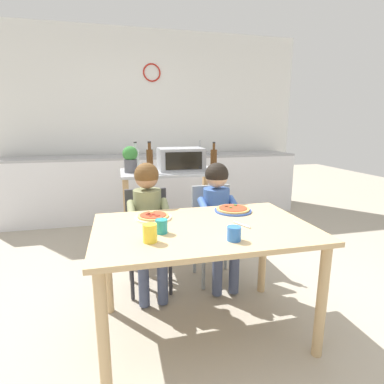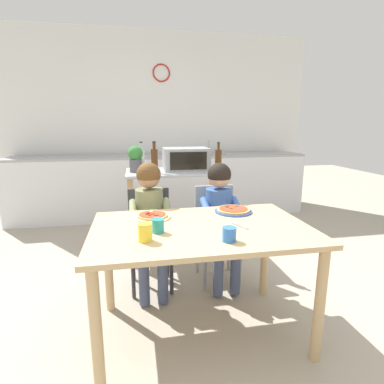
{
  "view_description": "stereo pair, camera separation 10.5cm",
  "coord_description": "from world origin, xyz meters",
  "px_view_note": "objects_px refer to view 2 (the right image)",
  "views": [
    {
      "loc": [
        -0.49,
        -1.71,
        1.35
      ],
      "look_at": [
        0.0,
        0.3,
        0.88
      ],
      "focal_mm": 28.43,
      "sensor_mm": 36.0,
      "label": 1
    },
    {
      "loc": [
        -0.38,
        -1.73,
        1.35
      ],
      "look_at": [
        0.0,
        0.3,
        0.88
      ],
      "focal_mm": 28.43,
      "sensor_mm": 36.0,
      "label": 2
    }
  ],
  "objects_px": {
    "drinking_cup_yellow": "(145,232)",
    "serving_spoon": "(240,225)",
    "bottle_brown_beer": "(154,160)",
    "potted_herb_plant": "(135,158)",
    "dining_chair_right": "(216,226)",
    "pizza_plate_blue_rimmed": "(233,210)",
    "toaster_oven": "(186,159)",
    "drinking_cup_blue": "(229,234)",
    "child_in_blue_striped_shirt": "(221,209)",
    "bottle_squat_spirits": "(218,161)",
    "dining_chair_left": "(150,231)",
    "drinking_cup_teal": "(158,226)",
    "dining_table": "(201,241)",
    "pizza_plate_cream": "(152,216)",
    "kitchen_island_cart": "(175,199)",
    "bottle_tall_green_wine": "(141,159)",
    "child_in_olive_shirt": "(150,213)"
  },
  "relations": [
    {
      "from": "bottle_brown_beer",
      "to": "potted_herb_plant",
      "type": "bearing_deg",
      "value": 155.41
    },
    {
      "from": "potted_herb_plant",
      "to": "pizza_plate_blue_rimmed",
      "type": "bearing_deg",
      "value": -56.68
    },
    {
      "from": "dining_chair_right",
      "to": "pizza_plate_blue_rimmed",
      "type": "bearing_deg",
      "value": -90.0
    },
    {
      "from": "dining_table",
      "to": "pizza_plate_cream",
      "type": "xyz_separation_m",
      "value": [
        -0.28,
        0.23,
        0.11
      ]
    },
    {
      "from": "bottle_squat_spirits",
      "to": "bottle_brown_beer",
      "type": "bearing_deg",
      "value": 168.79
    },
    {
      "from": "kitchen_island_cart",
      "to": "bottle_squat_spirits",
      "type": "height_order",
      "value": "bottle_squat_spirits"
    },
    {
      "from": "bottle_brown_beer",
      "to": "drinking_cup_blue",
      "type": "relative_size",
      "value": 3.88
    },
    {
      "from": "drinking_cup_blue",
      "to": "drinking_cup_yellow",
      "type": "bearing_deg",
      "value": 169.07
    },
    {
      "from": "drinking_cup_blue",
      "to": "drinking_cup_teal",
      "type": "relative_size",
      "value": 0.96
    },
    {
      "from": "child_in_blue_striped_shirt",
      "to": "dining_table",
      "type": "bearing_deg",
      "value": -116.63
    },
    {
      "from": "bottle_brown_beer",
      "to": "toaster_oven",
      "type": "bearing_deg",
      "value": 21.2
    },
    {
      "from": "potted_herb_plant",
      "to": "pizza_plate_cream",
      "type": "distance_m",
      "value": 1.09
    },
    {
      "from": "bottle_tall_green_wine",
      "to": "child_in_olive_shirt",
      "type": "bearing_deg",
      "value": -87.85
    },
    {
      "from": "child_in_blue_striped_shirt",
      "to": "pizza_plate_blue_rimmed",
      "type": "xyz_separation_m",
      "value": [
        -0.0,
        -0.32,
        0.08
      ]
    },
    {
      "from": "pizza_plate_blue_rimmed",
      "to": "drinking_cup_blue",
      "type": "xyz_separation_m",
      "value": [
        -0.2,
        -0.52,
        0.03
      ]
    },
    {
      "from": "dining_table",
      "to": "child_in_blue_striped_shirt",
      "type": "distance_m",
      "value": 0.65
    },
    {
      "from": "toaster_oven",
      "to": "pizza_plate_cream",
      "type": "bearing_deg",
      "value": -110.61
    },
    {
      "from": "child_in_olive_shirt",
      "to": "pizza_plate_blue_rimmed",
      "type": "height_order",
      "value": "child_in_olive_shirt"
    },
    {
      "from": "child_in_blue_striped_shirt",
      "to": "drinking_cup_yellow",
      "type": "bearing_deg",
      "value": -129.93
    },
    {
      "from": "potted_herb_plant",
      "to": "child_in_blue_striped_shirt",
      "type": "relative_size",
      "value": 0.25
    },
    {
      "from": "dining_table",
      "to": "child_in_blue_striped_shirt",
      "type": "xyz_separation_m",
      "value": [
        0.29,
        0.58,
        0.03
      ]
    },
    {
      "from": "potted_herb_plant",
      "to": "drinking_cup_yellow",
      "type": "xyz_separation_m",
      "value": [
        0.03,
        -1.46,
        -0.24
      ]
    },
    {
      "from": "pizza_plate_blue_rimmed",
      "to": "drinking_cup_teal",
      "type": "distance_m",
      "value": 0.65
    },
    {
      "from": "pizza_plate_cream",
      "to": "potted_herb_plant",
      "type": "bearing_deg",
      "value": 95.07
    },
    {
      "from": "pizza_plate_cream",
      "to": "kitchen_island_cart",
      "type": "bearing_deg",
      "value": 74.77
    },
    {
      "from": "child_in_blue_striped_shirt",
      "to": "serving_spoon",
      "type": "height_order",
      "value": "child_in_blue_striped_shirt"
    },
    {
      "from": "dining_table",
      "to": "dining_chair_right",
      "type": "height_order",
      "value": "dining_chair_right"
    },
    {
      "from": "potted_herb_plant",
      "to": "drinking_cup_blue",
      "type": "relative_size",
      "value": 3.29
    },
    {
      "from": "pizza_plate_blue_rimmed",
      "to": "potted_herb_plant",
      "type": "bearing_deg",
      "value": 123.32
    },
    {
      "from": "drinking_cup_yellow",
      "to": "serving_spoon",
      "type": "height_order",
      "value": "drinking_cup_yellow"
    },
    {
      "from": "pizza_plate_blue_rimmed",
      "to": "kitchen_island_cart",
      "type": "bearing_deg",
      "value": 105.3
    },
    {
      "from": "potted_herb_plant",
      "to": "pizza_plate_cream",
      "type": "height_order",
      "value": "potted_herb_plant"
    },
    {
      "from": "bottle_brown_beer",
      "to": "child_in_blue_striped_shirt",
      "type": "height_order",
      "value": "bottle_brown_beer"
    },
    {
      "from": "dining_table",
      "to": "drinking_cup_yellow",
      "type": "bearing_deg",
      "value": -152.71
    },
    {
      "from": "potted_herb_plant",
      "to": "pizza_plate_cream",
      "type": "bearing_deg",
      "value": -84.93
    },
    {
      "from": "child_in_olive_shirt",
      "to": "drinking_cup_blue",
      "type": "height_order",
      "value": "child_in_olive_shirt"
    },
    {
      "from": "dining_chair_right",
      "to": "pizza_plate_cream",
      "type": "relative_size",
      "value": 3.34
    },
    {
      "from": "drinking_cup_yellow",
      "to": "serving_spoon",
      "type": "distance_m",
      "value": 0.6
    },
    {
      "from": "child_in_olive_shirt",
      "to": "drinking_cup_teal",
      "type": "xyz_separation_m",
      "value": [
        0.02,
        -0.63,
        0.1
      ]
    },
    {
      "from": "bottle_squat_spirits",
      "to": "dining_chair_left",
      "type": "relative_size",
      "value": 0.36
    },
    {
      "from": "kitchen_island_cart",
      "to": "pizza_plate_cream",
      "type": "relative_size",
      "value": 4.0
    },
    {
      "from": "dining_chair_right",
      "to": "bottle_brown_beer",
      "type": "bearing_deg",
      "value": 134.83
    },
    {
      "from": "bottle_brown_beer",
      "to": "child_in_olive_shirt",
      "type": "height_order",
      "value": "bottle_brown_beer"
    },
    {
      "from": "potted_herb_plant",
      "to": "child_in_olive_shirt",
      "type": "height_order",
      "value": "potted_herb_plant"
    },
    {
      "from": "toaster_oven",
      "to": "bottle_tall_green_wine",
      "type": "distance_m",
      "value": 0.46
    },
    {
      "from": "toaster_oven",
      "to": "drinking_cup_blue",
      "type": "xyz_separation_m",
      "value": [
        -0.03,
        -1.59,
        -0.23
      ]
    },
    {
      "from": "dining_chair_left",
      "to": "kitchen_island_cart",
      "type": "bearing_deg",
      "value": 64.46
    },
    {
      "from": "child_in_blue_striped_shirt",
      "to": "pizza_plate_blue_rimmed",
      "type": "relative_size",
      "value": 3.84
    },
    {
      "from": "toaster_oven",
      "to": "bottle_brown_beer",
      "type": "relative_size",
      "value": 1.5
    },
    {
      "from": "toaster_oven",
      "to": "kitchen_island_cart",
      "type": "bearing_deg",
      "value": -168.52
    }
  ]
}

